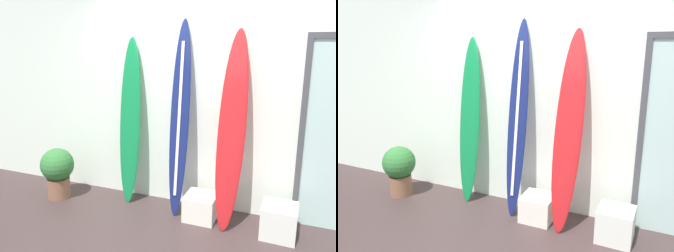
% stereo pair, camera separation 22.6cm
% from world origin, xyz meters
% --- Properties ---
extents(wall_back, '(7.20, 0.20, 2.80)m').
position_xyz_m(wall_back, '(0.00, 1.30, 1.40)').
color(wall_back, white).
rests_on(wall_back, ground).
extents(surfboard_emerald, '(0.27, 0.29, 2.04)m').
position_xyz_m(surfboard_emerald, '(-0.80, 1.03, 1.01)').
color(surfboard_emerald, '#128041').
rests_on(surfboard_emerald, ground).
extents(surfboard_navy, '(0.24, 0.41, 2.23)m').
position_xyz_m(surfboard_navy, '(-0.13, 0.98, 1.10)').
color(surfboard_navy, navy).
rests_on(surfboard_navy, ground).
extents(surfboard_crimson, '(0.31, 0.52, 2.12)m').
position_xyz_m(surfboard_crimson, '(0.48, 0.91, 1.05)').
color(surfboard_crimson, red).
rests_on(surfboard_crimson, ground).
extents(display_block_left, '(0.36, 0.36, 0.34)m').
position_xyz_m(display_block_left, '(1.02, 0.83, 0.17)').
color(display_block_left, white).
rests_on(display_block_left, ground).
extents(display_block_center, '(0.35, 0.35, 0.29)m').
position_xyz_m(display_block_center, '(0.17, 0.88, 0.14)').
color(display_block_center, white).
rests_on(display_block_center, ground).
extents(potted_plant, '(0.42, 0.42, 0.66)m').
position_xyz_m(potted_plant, '(-1.71, 0.73, 0.38)').
color(potted_plant, brown).
rests_on(potted_plant, ground).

